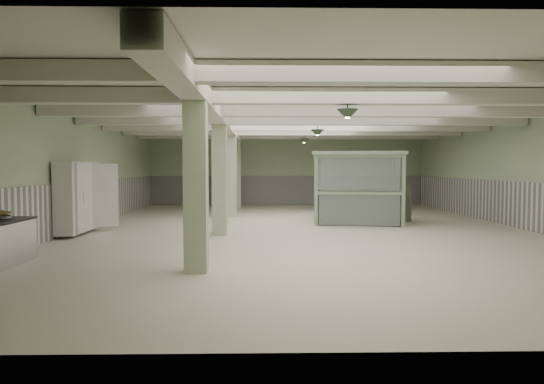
{
  "coord_description": "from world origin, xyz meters",
  "views": [
    {
      "loc": [
        -1.26,
        -15.04,
        1.98
      ],
      "look_at": [
        -1.01,
        -2.14,
        1.3
      ],
      "focal_mm": 32.0,
      "sensor_mm": 36.0,
      "label": 1
    }
  ],
  "objects": [
    {
      "name": "floor",
      "position": [
        0.0,
        0.0,
        0.0
      ],
      "size": [
        20.0,
        20.0,
        0.0
      ],
      "primitive_type": "plane",
      "color": "silver",
      "rests_on": "ground"
    },
    {
      "name": "ceiling",
      "position": [
        0.0,
        0.0,
        3.6
      ],
      "size": [
        14.0,
        20.0,
        0.02
      ],
      "primitive_type": "cube",
      "color": "silver",
      "rests_on": "wall_back"
    },
    {
      "name": "wall_back",
      "position": [
        0.0,
        10.0,
        1.8
      ],
      "size": [
        14.0,
        0.02,
        3.6
      ],
      "primitive_type": "cube",
      "color": "#B0C39C",
      "rests_on": "floor"
    },
    {
      "name": "wall_front",
      "position": [
        0.0,
        -10.0,
        1.8
      ],
      "size": [
        14.0,
        0.02,
        3.6
      ],
      "primitive_type": "cube",
      "color": "#B0C39C",
      "rests_on": "floor"
    },
    {
      "name": "wall_left",
      "position": [
        -7.0,
        0.0,
        1.8
      ],
      "size": [
        0.02,
        20.0,
        3.6
      ],
      "primitive_type": "cube",
      "color": "#B0C39C",
      "rests_on": "floor"
    },
    {
      "name": "wall_right",
      "position": [
        7.0,
        0.0,
        1.8
      ],
      "size": [
        0.02,
        20.0,
        3.6
      ],
      "primitive_type": "cube",
      "color": "#B0C39C",
      "rests_on": "floor"
    },
    {
      "name": "wainscot_left",
      "position": [
        -6.97,
        0.0,
        0.75
      ],
      "size": [
        0.05,
        19.9,
        1.5
      ],
      "primitive_type": "cube",
      "color": "white",
      "rests_on": "floor"
    },
    {
      "name": "wainscot_right",
      "position": [
        6.97,
        0.0,
        0.75
      ],
      "size": [
        0.05,
        19.9,
        1.5
      ],
      "primitive_type": "cube",
      "color": "white",
      "rests_on": "floor"
    },
    {
      "name": "wainscot_back",
      "position": [
        0.0,
        9.97,
        0.75
      ],
      "size": [
        13.9,
        0.05,
        1.5
      ],
      "primitive_type": "cube",
      "color": "white",
      "rests_on": "floor"
    },
    {
      "name": "girder",
      "position": [
        -2.5,
        0.0,
        3.38
      ],
      "size": [
        0.45,
        19.9,
        0.4
      ],
      "primitive_type": "cube",
      "color": "beige",
      "rests_on": "ceiling"
    },
    {
      "name": "beam_a",
      "position": [
        0.0,
        -7.5,
        3.42
      ],
      "size": [
        13.9,
        0.35,
        0.32
      ],
      "primitive_type": "cube",
      "color": "beige",
      "rests_on": "ceiling"
    },
    {
      "name": "beam_b",
      "position": [
        0.0,
        -5.0,
        3.42
      ],
      "size": [
        13.9,
        0.35,
        0.32
      ],
      "primitive_type": "cube",
      "color": "beige",
      "rests_on": "ceiling"
    },
    {
      "name": "beam_c",
      "position": [
        0.0,
        -2.5,
        3.42
      ],
      "size": [
        13.9,
        0.35,
        0.32
      ],
      "primitive_type": "cube",
      "color": "beige",
      "rests_on": "ceiling"
    },
    {
      "name": "beam_d",
      "position": [
        0.0,
        0.0,
        3.42
      ],
      "size": [
        13.9,
        0.35,
        0.32
      ],
      "primitive_type": "cube",
      "color": "beige",
      "rests_on": "ceiling"
    },
    {
      "name": "beam_e",
      "position": [
        0.0,
        2.5,
        3.42
      ],
      "size": [
        13.9,
        0.35,
        0.32
      ],
      "primitive_type": "cube",
      "color": "beige",
      "rests_on": "ceiling"
    },
    {
      "name": "beam_f",
      "position": [
        0.0,
        5.0,
        3.42
      ],
      "size": [
        13.9,
        0.35,
        0.32
      ],
      "primitive_type": "cube",
      "color": "beige",
      "rests_on": "ceiling"
    },
    {
      "name": "beam_g",
      "position": [
        0.0,
        7.5,
        3.42
      ],
      "size": [
        13.9,
        0.35,
        0.32
      ],
      "primitive_type": "cube",
      "color": "beige",
      "rests_on": "ceiling"
    },
    {
      "name": "column_a",
      "position": [
        -2.5,
        -6.0,
        1.8
      ],
      "size": [
        0.42,
        0.42,
        3.6
      ],
      "primitive_type": "cube",
      "color": "#B0C19B",
      "rests_on": "floor"
    },
    {
      "name": "column_b",
      "position": [
        -2.5,
        -1.0,
        1.8
      ],
      "size": [
        0.42,
        0.42,
        3.6
      ],
      "primitive_type": "cube",
      "color": "#B0C19B",
      "rests_on": "floor"
    },
    {
      "name": "column_c",
      "position": [
        -2.5,
        4.0,
        1.8
      ],
      "size": [
        0.42,
        0.42,
        3.6
      ],
      "primitive_type": "cube",
      "color": "#B0C19B",
      "rests_on": "floor"
    },
    {
      "name": "column_d",
      "position": [
        -2.5,
        8.0,
        1.8
      ],
      "size": [
        0.42,
        0.42,
        3.6
      ],
      "primitive_type": "cube",
      "color": "#B0C19B",
      "rests_on": "floor"
    },
    {
      "name": "pendant_front",
      "position": [
        0.5,
        -5.0,
        3.05
      ],
      "size": [
        0.44,
        0.44,
        0.22
      ],
      "primitive_type": "cone",
      "rotation": [
        3.14,
        0.0,
        0.0
      ],
      "color": "#2C3B2D",
      "rests_on": "ceiling"
    },
    {
      "name": "pendant_mid",
      "position": [
        0.5,
        0.5,
        3.05
      ],
      "size": [
        0.44,
        0.44,
        0.22
      ],
      "primitive_type": "cone",
      "rotation": [
        3.14,
        0.0,
        0.0
      ],
      "color": "#2C3B2D",
      "rests_on": "ceiling"
    },
    {
      "name": "pendant_back",
      "position": [
        0.5,
        5.5,
        3.05
      ],
      "size": [
        0.44,
        0.44,
        0.22
      ],
      "primitive_type": "cone",
      "rotation": [
        3.14,
        0.0,
        0.0
      ],
      "color": "#2C3B2D",
      "rests_on": "ceiling"
    },
    {
      "name": "veg_colander",
      "position": [
        -6.55,
        -5.14,
        0.99
      ],
      "size": [
        0.46,
        0.46,
        0.17
      ],
      "primitive_type": null,
      "rotation": [
        0.0,
        0.0,
        0.25
      ],
      "color": "#424248",
      "rests_on": "prep_counter"
    },
    {
      "name": "orange_bowl",
      "position": [
        -6.54,
        -5.18,
        0.94
      ],
      "size": [
        0.24,
        0.24,
        0.08
      ],
      "primitive_type": "cylinder",
      "rotation": [
        0.0,
        0.0,
        -0.13
      ],
      "color": "#B2B2B7",
      "rests_on": "prep_counter"
    },
    {
      "name": "walkin_cooler",
      "position": [
        -6.62,
        -0.83,
        1.01
      ],
      "size": [
        1.06,
        2.21,
        2.02
      ],
      "color": "silver",
      "rests_on": "floor"
    },
    {
      "name": "guard_booth",
      "position": [
        2.11,
        2.04,
        1.7
      ],
      "size": [
        3.44,
        3.04,
        2.49
      ],
      "rotation": [
        0.0,
        0.0,
        -0.15
      ],
      "color": "gray",
      "rests_on": "floor"
    },
    {
      "name": "filing_cabinet",
      "position": [
        3.93,
        2.46,
        0.66
      ],
      "size": [
        0.63,
        0.73,
        1.33
      ],
      "primitive_type": "cube",
      "rotation": [
        0.0,
        0.0,
        -0.39
      ],
      "color": "#595B4C",
      "rests_on": "floor"
    }
  ]
}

